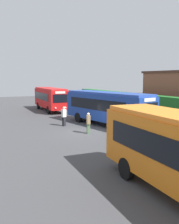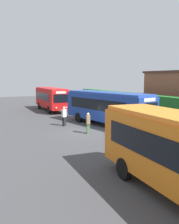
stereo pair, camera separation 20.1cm
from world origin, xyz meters
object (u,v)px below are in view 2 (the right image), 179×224
Objects in this scene: person_center at (64,116)px; bus_blue at (107,106)px; bus_red at (51,98)px; person_right at (141,112)px; person_left at (70,103)px; person_far at (88,123)px.

bus_blue is at bearing -129.89° from person_center.
person_center is at bearing -9.75° from bus_red.
bus_blue is 4.23m from person_center.
person_center is at bearing -23.00° from person_right.
bus_blue reaches higher than bus_red.
person_center is (10.43, -4.66, 0.00)m from person_left.
person_right is 7.90m from person_far.
person_center is (11.38, -2.22, -0.82)m from bus_red.
bus_red is 13.06m from bus_blue.
person_center is (-1.58, -3.83, -0.86)m from bus_blue.
bus_blue is 4.40m from person_right.
person_left is 14.93m from person_far.
bus_red is 4.83× the size of person_left.
person_center is 1.08× the size of person_far.
person_left is 1.08× the size of person_far.
person_far is (3.97, 0.68, -0.09)m from person_center.
person_far is at bearing -4.45° from bus_red.
person_center is at bearing -119.38° from person_left.
person_far is (2.38, -3.15, -0.96)m from bus_blue.
bus_blue is at bearing 8.36° from bus_red.
person_left is at bearing -87.11° from person_right.
person_center reaches higher than person_far.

